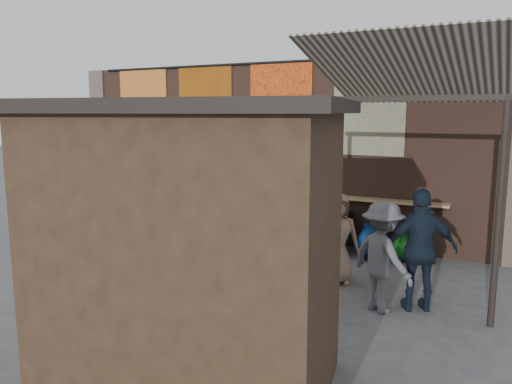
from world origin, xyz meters
TOP-DOWN VIEW (x-y plane):
  - ground at (0.00, 0.00)m, footprint 70.00×70.00m
  - brick_wall at (0.00, 2.70)m, footprint 10.00×0.40m
  - pier_left at (-5.20, 2.70)m, footprint 0.50×0.50m
  - eating_counter at (0.00, 2.33)m, footprint 8.00×0.32m
  - shelf_box at (0.13, 2.30)m, footprint 0.64×0.28m
  - tapestry_redgold at (-3.60, 2.48)m, footprint 1.50×0.02m
  - tapestry_sun at (-1.70, 2.48)m, footprint 1.50×0.02m
  - tapestry_orange at (0.30, 2.48)m, footprint 1.50×0.02m
  - tapestry_multi at (2.30, 2.48)m, footprint 1.50×0.02m
  - hang_rail at (0.00, 2.47)m, footprint 9.50×0.06m
  - scooter_stool_0 at (-2.85, 1.97)m, footprint 0.34×0.76m
  - scooter_stool_1 at (-2.25, 2.03)m, footprint 0.36×0.79m
  - scooter_stool_2 at (-1.69, 1.99)m, footprint 0.39×0.87m
  - scooter_stool_3 at (-1.09, 2.02)m, footprint 0.37×0.83m
  - scooter_stool_4 at (-0.43, 2.04)m, footprint 0.32×0.71m
  - scooter_stool_5 at (0.12, 1.95)m, footprint 0.40×0.89m
  - scooter_stool_6 at (0.75, 2.00)m, footprint 0.35×0.78m
  - scooter_stool_7 at (1.32, 2.02)m, footprint 0.32×0.71m
  - scooter_stool_8 at (1.93, 2.04)m, footprint 0.38×0.85m
  - scooter_stool_9 at (2.61, 1.98)m, footprint 0.40×0.89m
  - scooter_stool_10 at (3.22, 2.01)m, footprint 0.36×0.80m
  - diner_left at (-2.99, 2.00)m, footprint 0.68×0.55m
  - diner_right at (-3.01, 1.87)m, footprint 0.82×0.65m
  - shopper_navy at (3.92, -0.45)m, footprint 1.15×0.87m
  - shopper_grey at (3.43, -0.74)m, footprint 1.22×1.06m
  - shopper_tan at (2.45, 0.13)m, footprint 0.91×0.82m
  - market_stall at (2.26, -3.77)m, footprint 2.99×2.46m
  - stall_roof at (2.26, -3.77)m, footprint 3.36×2.82m
  - stall_sign at (2.06, -2.77)m, footprint 1.19×0.27m
  - stall_shelf at (2.06, -2.77)m, footprint 2.19×0.52m
  - awning_canvas at (3.50, 0.90)m, footprint 3.20×3.28m
  - awning_ledger at (3.50, 2.49)m, footprint 3.30×0.08m
  - awning_header at (3.50, -0.60)m, footprint 3.00×0.08m
  - awning_post_left at (2.10, -0.60)m, footprint 0.09×0.09m
  - awning_post_right at (4.90, -0.60)m, footprint 0.09×0.09m

SIDE VIEW (x-z plane):
  - ground at x=0.00m, z-range 0.00..0.00m
  - scooter_stool_7 at x=1.32m, z-range 0.00..0.67m
  - scooter_stool_4 at x=-0.43m, z-range 0.00..0.68m
  - scooter_stool_0 at x=-2.85m, z-range 0.00..0.73m
  - scooter_stool_6 at x=0.75m, z-range 0.00..0.74m
  - scooter_stool_1 at x=-2.25m, z-range 0.00..0.75m
  - scooter_stool_10 at x=3.22m, z-range 0.00..0.76m
  - scooter_stool_3 at x=-1.09m, z-range 0.00..0.79m
  - scooter_stool_8 at x=1.93m, z-range 0.00..0.81m
  - scooter_stool_2 at x=-1.69m, z-range 0.00..0.83m
  - scooter_stool_9 at x=2.61m, z-range 0.00..0.84m
  - scooter_stool_5 at x=0.12m, z-range 0.00..0.85m
  - shopper_tan at x=2.45m, z-range 0.00..1.56m
  - diner_left at x=-2.99m, z-range 0.00..1.62m
  - shopper_grey at x=3.43m, z-range 0.00..1.64m
  - diner_right at x=-3.01m, z-range 0.00..1.66m
  - shopper_navy at x=3.92m, z-range 0.00..1.81m
  - stall_shelf at x=2.06m, z-range 1.02..1.08m
  - eating_counter at x=0.00m, z-range 1.08..1.12m
  - shelf_box at x=0.13m, z-range 1.12..1.35m
  - market_stall at x=2.26m, z-range 0.00..2.88m
  - awning_post_left at x=2.10m, z-range 0.00..3.10m
  - awning_post_right at x=4.90m, z-range 0.00..3.10m
  - brick_wall at x=0.00m, z-range 0.00..4.00m
  - pier_left at x=-5.20m, z-range 0.00..4.00m
  - stall_sign at x=2.06m, z-range 1.84..2.34m
  - stall_roof at x=2.26m, z-range 2.88..3.00m
  - tapestry_redgold at x=-3.60m, z-range 2.00..4.00m
  - tapestry_sun at x=-1.70m, z-range 2.00..4.00m
  - tapestry_orange at x=0.30m, z-range 2.00..4.00m
  - tapestry_multi at x=2.30m, z-range 2.00..4.00m
  - awning_header at x=3.50m, z-range 3.04..3.12m
  - awning_canvas at x=3.50m, z-range 3.07..4.03m
  - awning_ledger at x=3.50m, z-range 3.89..4.01m
  - hang_rail at x=0.00m, z-range 3.95..4.01m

